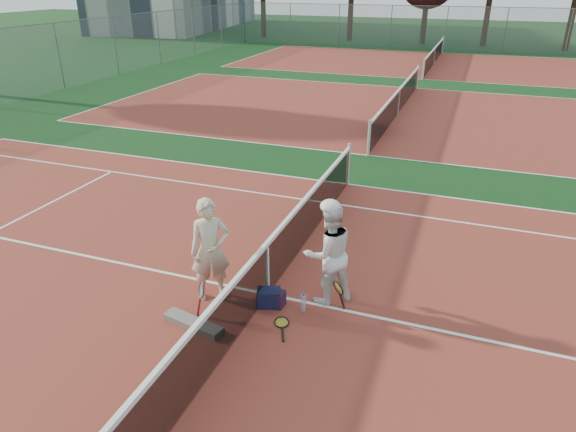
{
  "coord_description": "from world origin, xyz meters",
  "views": [
    {
      "loc": [
        2.89,
        -6.81,
        4.96
      ],
      "look_at": [
        0.0,
        1.0,
        1.05
      ],
      "focal_mm": 32.0,
      "sensor_mm": 36.0,
      "label": 1
    }
  ],
  "objects_px": {
    "player_b": "(329,253)",
    "racket_red": "(202,299)",
    "water_bottle": "(303,303)",
    "player_a": "(210,250)",
    "net_main": "(267,269)",
    "sports_bag_purple": "(274,298)",
    "sports_bag_navy": "(269,298)",
    "racket_black_held": "(338,297)",
    "racket_spare": "(282,322)"
  },
  "relations": [
    {
      "from": "water_bottle",
      "to": "racket_red",
      "type": "bearing_deg",
      "value": -155.97
    },
    {
      "from": "player_a",
      "to": "sports_bag_purple",
      "type": "xyz_separation_m",
      "value": [
        1.08,
        0.11,
        -0.76
      ]
    },
    {
      "from": "sports_bag_navy",
      "to": "sports_bag_purple",
      "type": "distance_m",
      "value": 0.09
    },
    {
      "from": "racket_red",
      "to": "player_b",
      "type": "bearing_deg",
      "value": -11.27
    },
    {
      "from": "sports_bag_purple",
      "to": "racket_spare",
      "type": "bearing_deg",
      "value": -55.23
    },
    {
      "from": "player_a",
      "to": "racket_black_held",
      "type": "height_order",
      "value": "player_a"
    },
    {
      "from": "net_main",
      "to": "racket_spare",
      "type": "relative_size",
      "value": 18.3
    },
    {
      "from": "racket_black_held",
      "to": "player_b",
      "type": "bearing_deg",
      "value": -100.07
    },
    {
      "from": "sports_bag_navy",
      "to": "racket_black_held",
      "type": "bearing_deg",
      "value": 11.61
    },
    {
      "from": "player_a",
      "to": "racket_spare",
      "type": "xyz_separation_m",
      "value": [
        1.36,
        -0.31,
        -0.88
      ]
    },
    {
      "from": "net_main",
      "to": "player_b",
      "type": "distance_m",
      "value": 1.08
    },
    {
      "from": "player_a",
      "to": "player_b",
      "type": "bearing_deg",
      "value": -16.99
    },
    {
      "from": "sports_bag_navy",
      "to": "sports_bag_purple",
      "type": "xyz_separation_m",
      "value": [
        0.08,
        0.04,
        -0.02
      ]
    },
    {
      "from": "player_a",
      "to": "racket_red",
      "type": "bearing_deg",
      "value": -114.4
    },
    {
      "from": "player_b",
      "to": "sports_bag_navy",
      "type": "xyz_separation_m",
      "value": [
        -0.85,
        -0.52,
        -0.73
      ]
    },
    {
      "from": "player_a",
      "to": "racket_red",
      "type": "height_order",
      "value": "player_a"
    },
    {
      "from": "player_a",
      "to": "water_bottle",
      "type": "distance_m",
      "value": 1.75
    },
    {
      "from": "sports_bag_purple",
      "to": "racket_black_held",
      "type": "bearing_deg",
      "value": 10.4
    },
    {
      "from": "net_main",
      "to": "player_a",
      "type": "relative_size",
      "value": 6.14
    },
    {
      "from": "racket_red",
      "to": "sports_bag_purple",
      "type": "xyz_separation_m",
      "value": [
        0.98,
        0.64,
        -0.16
      ]
    },
    {
      "from": "sports_bag_purple",
      "to": "sports_bag_navy",
      "type": "bearing_deg",
      "value": -154.46
    },
    {
      "from": "racket_red",
      "to": "sports_bag_purple",
      "type": "bearing_deg",
      "value": -10.68
    },
    {
      "from": "water_bottle",
      "to": "player_a",
      "type": "bearing_deg",
      "value": -175.47
    },
    {
      "from": "racket_black_held",
      "to": "sports_bag_purple",
      "type": "relative_size",
      "value": 1.75
    },
    {
      "from": "player_b",
      "to": "sports_bag_navy",
      "type": "relative_size",
      "value": 4.56
    },
    {
      "from": "racket_black_held",
      "to": "racket_spare",
      "type": "xyz_separation_m",
      "value": [
        -0.74,
        -0.6,
        -0.28
      ]
    },
    {
      "from": "net_main",
      "to": "racket_spare",
      "type": "xyz_separation_m",
      "value": [
        0.51,
        -0.67,
        -0.49
      ]
    },
    {
      "from": "player_a",
      "to": "player_b",
      "type": "height_order",
      "value": "player_a"
    },
    {
      "from": "player_a",
      "to": "sports_bag_purple",
      "type": "bearing_deg",
      "value": -28.91
    },
    {
      "from": "racket_red",
      "to": "sports_bag_navy",
      "type": "relative_size",
      "value": 1.54
    },
    {
      "from": "racket_black_held",
      "to": "water_bottle",
      "type": "relative_size",
      "value": 1.94
    },
    {
      "from": "player_b",
      "to": "water_bottle",
      "type": "xyz_separation_m",
      "value": [
        -0.26,
        -0.46,
        -0.73
      ]
    },
    {
      "from": "water_bottle",
      "to": "sports_bag_purple",
      "type": "bearing_deg",
      "value": -178.14
    },
    {
      "from": "net_main",
      "to": "water_bottle",
      "type": "height_order",
      "value": "net_main"
    },
    {
      "from": "sports_bag_navy",
      "to": "player_b",
      "type": "bearing_deg",
      "value": 31.41
    },
    {
      "from": "sports_bag_navy",
      "to": "water_bottle",
      "type": "distance_m",
      "value": 0.59
    },
    {
      "from": "net_main",
      "to": "sports_bag_navy",
      "type": "bearing_deg",
      "value": -64.47
    },
    {
      "from": "water_bottle",
      "to": "racket_black_held",
      "type": "bearing_deg",
      "value": 18.15
    },
    {
      "from": "racket_red",
      "to": "racket_spare",
      "type": "relative_size",
      "value": 0.99
    },
    {
      "from": "racket_red",
      "to": "sports_bag_navy",
      "type": "xyz_separation_m",
      "value": [
        0.9,
        0.6,
        -0.14
      ]
    },
    {
      "from": "player_a",
      "to": "player_b",
      "type": "distance_m",
      "value": 1.93
    },
    {
      "from": "racket_black_held",
      "to": "player_a",
      "type": "bearing_deg",
      "value": -44.23
    },
    {
      "from": "water_bottle",
      "to": "racket_spare",
      "type": "bearing_deg",
      "value": -116.22
    },
    {
      "from": "net_main",
      "to": "racket_black_held",
      "type": "bearing_deg",
      "value": -2.87
    },
    {
      "from": "player_b",
      "to": "racket_spare",
      "type": "xyz_separation_m",
      "value": [
        -0.48,
        -0.89,
        -0.86
      ]
    },
    {
      "from": "player_a",
      "to": "sports_bag_navy",
      "type": "height_order",
      "value": "player_a"
    },
    {
      "from": "racket_spare",
      "to": "sports_bag_purple",
      "type": "xyz_separation_m",
      "value": [
        -0.29,
        0.42,
        0.12
      ]
    },
    {
      "from": "racket_red",
      "to": "racket_black_held",
      "type": "height_order",
      "value": "racket_red"
    },
    {
      "from": "net_main",
      "to": "racket_black_held",
      "type": "distance_m",
      "value": 1.27
    },
    {
      "from": "player_b",
      "to": "racket_red",
      "type": "relative_size",
      "value": 2.96
    }
  ]
}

